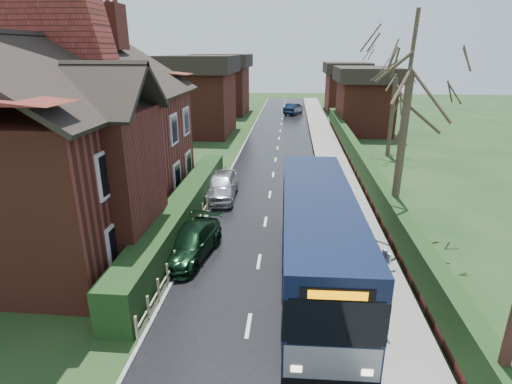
# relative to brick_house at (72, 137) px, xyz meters

# --- Properties ---
(ground) EXTENTS (140.00, 140.00, 0.00)m
(ground) POSITION_rel_brick_house_xyz_m (8.73, -4.78, -4.38)
(ground) COLOR #2E461E
(ground) RESTS_ON ground
(road) EXTENTS (6.00, 100.00, 0.02)m
(road) POSITION_rel_brick_house_xyz_m (8.73, 5.22, -4.37)
(road) COLOR black
(road) RESTS_ON ground
(pavement) EXTENTS (2.50, 100.00, 0.14)m
(pavement) POSITION_rel_brick_house_xyz_m (12.98, 5.22, -4.31)
(pavement) COLOR slate
(pavement) RESTS_ON ground
(kerb_right) EXTENTS (0.12, 100.00, 0.14)m
(kerb_right) POSITION_rel_brick_house_xyz_m (11.78, 5.22, -4.31)
(kerb_right) COLOR gray
(kerb_right) RESTS_ON ground
(kerb_left) EXTENTS (0.12, 100.00, 0.10)m
(kerb_left) POSITION_rel_brick_house_xyz_m (5.68, 5.22, -4.33)
(kerb_left) COLOR gray
(kerb_left) RESTS_ON ground
(front_hedge) EXTENTS (1.20, 16.00, 1.60)m
(front_hedge) POSITION_rel_brick_house_xyz_m (4.83, 0.22, -3.58)
(front_hedge) COLOR black
(front_hedge) RESTS_ON ground
(picket_fence) EXTENTS (0.10, 16.00, 0.90)m
(picket_fence) POSITION_rel_brick_house_xyz_m (5.58, 0.22, -3.93)
(picket_fence) COLOR #9B9069
(picket_fence) RESTS_ON ground
(right_wall_hedge) EXTENTS (0.60, 50.00, 1.80)m
(right_wall_hedge) POSITION_rel_brick_house_xyz_m (14.53, 5.22, -3.36)
(right_wall_hedge) COLOR #5E261B
(right_wall_hedge) RESTS_ON ground
(brick_house) EXTENTS (9.30, 14.60, 10.30)m
(brick_house) POSITION_rel_brick_house_xyz_m (0.00, 0.00, 0.00)
(brick_house) COLOR #5E261B
(brick_house) RESTS_ON ground
(bus) EXTENTS (2.68, 10.90, 3.30)m
(bus) POSITION_rel_brick_house_xyz_m (10.94, -3.74, -2.74)
(bus) COLOR black
(bus) RESTS_ON ground
(car_silver) EXTENTS (1.95, 4.53, 1.52)m
(car_silver) POSITION_rel_brick_house_xyz_m (5.93, 4.50, -3.61)
(car_silver) COLOR silver
(car_silver) RESTS_ON ground
(car_green) EXTENTS (2.44, 4.47, 1.23)m
(car_green) POSITION_rel_brick_house_xyz_m (5.83, -2.54, -3.76)
(car_green) COLOR black
(car_green) RESTS_ON ground
(car_distant) EXTENTS (2.79, 4.65, 1.45)m
(car_distant) POSITION_rel_brick_house_xyz_m (10.13, 37.10, -3.65)
(car_distant) COLOR #101E32
(car_distant) RESTS_ON ground
(bus_stop_sign) EXTENTS (0.18, 0.39, 2.64)m
(bus_stop_sign) POSITION_rel_brick_house_xyz_m (12.73, -6.45, -2.63)
(bus_stop_sign) COLOR slate
(bus_stop_sign) RESTS_ON ground
(tree_right_near) EXTENTS (4.73, 4.73, 10.21)m
(tree_right_near) POSITION_rel_brick_house_xyz_m (14.73, 0.70, 3.25)
(tree_right_near) COLOR #3E3325
(tree_right_near) RESTS_ON ground
(tree_right_far) EXTENTS (4.52, 4.52, 8.72)m
(tree_right_far) POSITION_rel_brick_house_xyz_m (17.73, 15.38, 2.14)
(tree_right_far) COLOR #3E3124
(tree_right_far) RESTS_ON ground
(tree_house_side) EXTENTS (4.73, 4.73, 10.75)m
(tree_house_side) POSITION_rel_brick_house_xyz_m (-2.96, 8.46, 3.66)
(tree_house_side) COLOR #35281F
(tree_house_side) RESTS_ON ground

